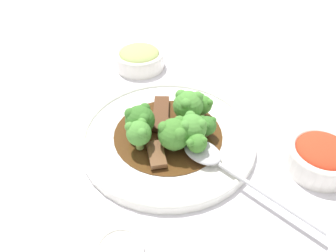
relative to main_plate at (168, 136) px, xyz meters
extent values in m
plane|color=silver|center=(0.00, 0.00, -0.01)|extent=(4.00, 4.00, 0.00)
cylinder|color=white|center=(0.00, 0.00, 0.00)|extent=(0.31, 0.31, 0.01)
torus|color=white|center=(0.00, 0.00, 0.00)|extent=(0.31, 0.31, 0.01)
cylinder|color=#4C2D14|center=(0.00, 0.00, 0.00)|extent=(0.19, 0.19, 0.00)
cube|color=#56331E|center=(-0.03, -0.01, 0.01)|extent=(0.07, 0.06, 0.01)
cube|color=#56331E|center=(0.01, 0.01, 0.01)|extent=(0.04, 0.07, 0.01)
cube|color=#56331E|center=(-0.06, 0.02, 0.01)|extent=(0.07, 0.06, 0.01)
cube|color=brown|center=(0.04, -0.04, 0.01)|extent=(0.06, 0.04, 0.01)
cylinder|color=#7FA84C|center=(0.01, -0.06, 0.02)|extent=(0.01, 0.01, 0.02)
sphere|color=#4C8E38|center=(0.01, -0.06, 0.04)|extent=(0.04, 0.04, 0.04)
sphere|color=#4C8E38|center=(0.02, -0.06, 0.05)|extent=(0.02, 0.02, 0.02)
sphere|color=#4C8E38|center=(0.00, -0.05, 0.05)|extent=(0.02, 0.02, 0.02)
sphere|color=#4C8E38|center=(0.00, -0.07, 0.05)|extent=(0.02, 0.02, 0.02)
cylinder|color=#8EB756|center=(0.04, 0.02, 0.02)|extent=(0.02, 0.02, 0.02)
sphere|color=#4C8E38|center=(0.04, 0.02, 0.04)|extent=(0.05, 0.05, 0.05)
sphere|color=#4C8E38|center=(0.05, 0.03, 0.06)|extent=(0.02, 0.02, 0.02)
sphere|color=#4C8E38|center=(0.03, 0.03, 0.06)|extent=(0.02, 0.02, 0.02)
sphere|color=#4C8E38|center=(0.04, 0.01, 0.06)|extent=(0.02, 0.02, 0.02)
cylinder|color=#7FA84C|center=(-0.01, 0.05, 0.02)|extent=(0.02, 0.02, 0.02)
sphere|color=#4C8E38|center=(-0.01, 0.05, 0.04)|extent=(0.05, 0.05, 0.05)
sphere|color=#4C8E38|center=(-0.01, 0.06, 0.06)|extent=(0.02, 0.02, 0.02)
sphere|color=#4C8E38|center=(-0.03, 0.04, 0.06)|extent=(0.02, 0.02, 0.02)
sphere|color=#4C8E38|center=(0.00, 0.03, 0.06)|extent=(0.02, 0.02, 0.02)
cylinder|color=#7FA84C|center=(0.04, -0.01, 0.01)|extent=(0.02, 0.02, 0.01)
sphere|color=#427F2D|center=(0.04, -0.01, 0.04)|extent=(0.05, 0.05, 0.05)
sphere|color=#427F2D|center=(0.03, 0.01, 0.05)|extent=(0.02, 0.02, 0.02)
sphere|color=#427F2D|center=(0.03, -0.02, 0.05)|extent=(0.02, 0.02, 0.02)
sphere|color=#427F2D|center=(0.05, -0.01, 0.05)|extent=(0.02, 0.02, 0.02)
cylinder|color=#8EB756|center=(0.07, 0.01, 0.02)|extent=(0.01, 0.01, 0.02)
sphere|color=#427F2D|center=(0.07, 0.01, 0.04)|extent=(0.03, 0.03, 0.03)
sphere|color=#427F2D|center=(0.06, 0.02, 0.04)|extent=(0.01, 0.01, 0.01)
sphere|color=#427F2D|center=(0.07, 0.00, 0.04)|extent=(0.01, 0.01, 0.01)
sphere|color=#427F2D|center=(0.08, 0.02, 0.04)|extent=(0.01, 0.01, 0.01)
cylinder|color=#7FA84C|center=(0.04, 0.05, 0.01)|extent=(0.01, 0.01, 0.01)
sphere|color=#387028|center=(0.04, 0.05, 0.03)|extent=(0.03, 0.03, 0.03)
sphere|color=#387028|center=(0.03, 0.05, 0.04)|extent=(0.01, 0.01, 0.01)
sphere|color=#387028|center=(0.04, 0.05, 0.04)|extent=(0.01, 0.01, 0.01)
sphere|color=#387028|center=(0.04, 0.06, 0.04)|extent=(0.01, 0.01, 0.01)
cylinder|color=#8EB756|center=(-0.02, -0.04, 0.01)|extent=(0.02, 0.02, 0.01)
sphere|color=#387028|center=(-0.02, -0.04, 0.04)|extent=(0.05, 0.05, 0.05)
sphere|color=#387028|center=(-0.03, -0.06, 0.05)|extent=(0.02, 0.02, 0.02)
sphere|color=#387028|center=(-0.01, -0.04, 0.05)|extent=(0.02, 0.02, 0.02)
sphere|color=#387028|center=(-0.03, -0.03, 0.05)|extent=(0.02, 0.02, 0.02)
cylinder|color=#7FA84C|center=(-0.01, 0.08, 0.01)|extent=(0.01, 0.01, 0.01)
sphere|color=#427F2D|center=(-0.01, 0.08, 0.03)|extent=(0.04, 0.04, 0.04)
sphere|color=#427F2D|center=(-0.01, 0.07, 0.04)|extent=(0.01, 0.01, 0.01)
sphere|color=#427F2D|center=(0.00, 0.08, 0.04)|extent=(0.01, 0.01, 0.01)
sphere|color=#427F2D|center=(-0.02, 0.08, 0.04)|extent=(0.01, 0.01, 0.01)
ellipsoid|color=#B7B7BC|center=(0.07, 0.02, 0.02)|extent=(0.08, 0.07, 0.01)
cylinder|color=#B7B7BC|center=(0.19, 0.06, 0.01)|extent=(0.17, 0.06, 0.01)
cylinder|color=white|center=(0.17, 0.18, -0.01)|extent=(0.06, 0.06, 0.01)
cylinder|color=white|center=(0.17, 0.18, 0.01)|extent=(0.11, 0.11, 0.04)
torus|color=white|center=(0.17, 0.18, 0.03)|extent=(0.11, 0.11, 0.01)
ellipsoid|color=red|center=(0.17, 0.18, 0.03)|extent=(0.08, 0.08, 0.02)
cylinder|color=white|center=(-0.25, 0.06, -0.01)|extent=(0.06, 0.06, 0.01)
cylinder|color=white|center=(-0.25, 0.06, 0.01)|extent=(0.11, 0.11, 0.03)
torus|color=white|center=(-0.25, 0.06, 0.02)|extent=(0.11, 0.11, 0.01)
ellipsoid|color=#A3B266|center=(-0.25, 0.06, 0.02)|extent=(0.09, 0.09, 0.02)
cylinder|color=white|center=(0.15, -0.16, -0.01)|extent=(0.06, 0.06, 0.01)
torus|color=white|center=(0.15, -0.16, 0.00)|extent=(0.06, 0.06, 0.01)
camera|label=1|loc=(0.36, -0.20, 0.40)|focal=35.00mm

